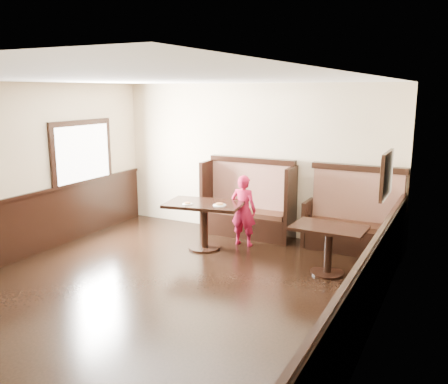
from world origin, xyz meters
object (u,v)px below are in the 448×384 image
Objects in this scene: booth_neighbor at (354,223)px; table_neighbor at (329,238)px; booth_main at (249,207)px; table_main at (204,214)px; child at (244,210)px.

table_neighbor is at bearing -94.80° from booth_neighbor.
booth_main reaches higher than table_main.
child reaches higher than table_neighbor.
child reaches higher than table_main.
booth_main and booth_neighbor have the same top height.
booth_main is 0.63m from child.
booth_neighbor reaches higher than table_main.
child is at bearing -161.56° from booth_neighbor.
table_neighbor is (2.19, -0.16, -0.08)m from table_main.
table_neighbor is at bearing -34.01° from booth_main.
child is at bearing 33.70° from table_main.
booth_neighbor is 1.25m from table_neighbor.
child is (-1.68, 0.65, 0.08)m from table_neighbor.
booth_main reaches higher than child.
child is at bearing -74.33° from booth_main.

